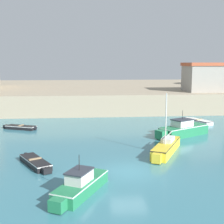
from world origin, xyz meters
The scene contains 9 objects.
ground_plane centered at (0.00, 0.00, 0.00)m, with size 200.00×200.00×0.00m, color teal.
quay_seawall centered at (0.00, 41.89, 1.52)m, with size 120.00×40.00×3.04m, color gray.
dinghy_black_0 centered at (-10.24, 14.97, 0.23)m, with size 3.98×2.36×0.49m.
dinghy_black_2 centered at (-6.58, 1.89, 0.25)m, with size 2.83×4.17×0.53m.
dinghy_white_5 centered at (11.10, 16.57, 0.27)m, with size 2.68×4.08×0.56m.
sailboat_yellow_6 centered at (3.73, 4.19, 0.51)m, with size 3.74×5.92×5.04m.
motorboat_green_7 centered at (7.05, 10.22, 0.65)m, with size 6.25×4.45×2.63m.
motorboat_green_8 centered at (-3.29, -3.40, 0.52)m, with size 3.33×5.02×2.33m.
harbor_shed_mid_row centered at (16.00, 26.79, 5.28)m, with size 6.72×5.38×4.45m.
Camera 1 is at (-2.99, -20.38, 7.40)m, focal length 50.00 mm.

